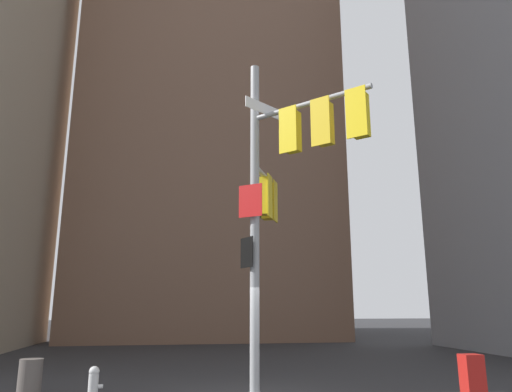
# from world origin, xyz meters

# --- Properties ---
(building_mid_block) EXTENTS (16.67, 16.67, 34.81)m
(building_mid_block) POSITION_xyz_m (0.10, 23.98, 17.41)
(building_mid_block) COLOR brown
(building_mid_block) RESTS_ON ground
(signal_pole_assembly) EXTENTS (2.65, 3.96, 8.21)m
(signal_pole_assembly) POSITION_xyz_m (0.62, -0.27, 5.04)
(signal_pole_assembly) COLOR #9EA0A3
(signal_pole_assembly) RESTS_ON ground
(fire_hydrant) EXTENTS (0.33, 0.23, 0.75)m
(fire_hydrant) POSITION_xyz_m (-3.58, 0.49, 0.39)
(fire_hydrant) COLOR silver
(fire_hydrant) RESTS_ON ground
(newspaper_box) EXTENTS (0.45, 0.36, 1.03)m
(newspaper_box) POSITION_xyz_m (4.70, -1.08, 0.52)
(newspaper_box) COLOR red
(newspaper_box) RESTS_ON ground
(trash_bin) EXTENTS (0.53, 0.53, 0.86)m
(trash_bin) POSITION_xyz_m (-5.12, 1.18, 0.43)
(trash_bin) COLOR #59514C
(trash_bin) RESTS_ON ground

